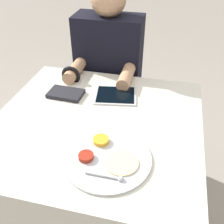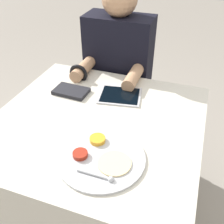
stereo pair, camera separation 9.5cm
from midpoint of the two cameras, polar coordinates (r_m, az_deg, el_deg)
ground_plane at (r=1.77m, az=-4.19°, el=-21.81°), size 12.00×12.00×0.00m
dining_table at (r=1.46m, az=-4.85°, el=-13.87°), size 0.94×0.91×0.76m
thali_tray at (r=1.01m, az=-3.84°, el=-9.99°), size 0.34×0.34×0.03m
red_notebook at (r=1.39m, az=-11.97°, el=3.84°), size 0.18×0.12×0.02m
tablet_device at (r=1.36m, az=-1.23°, el=3.62°), size 0.24×0.21×0.01m
person_diner at (r=1.77m, az=-2.25°, el=5.41°), size 0.41×0.42×1.25m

